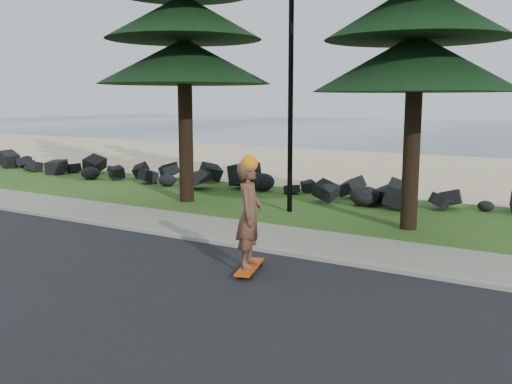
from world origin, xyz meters
TOP-DOWN VIEW (x-y plane):
  - ground at (0.00, 0.00)m, footprint 160.00×160.00m
  - road at (0.00, -4.50)m, footprint 160.00×7.00m
  - kerb at (0.00, -0.90)m, footprint 160.00×0.20m
  - sidewalk at (0.00, 0.20)m, footprint 160.00×2.00m
  - beach_sand at (0.00, 14.50)m, footprint 160.00×15.00m
  - seawall_boulders at (0.00, 5.60)m, footprint 60.00×2.40m
  - lamp_post at (0.00, 3.20)m, footprint 0.25×0.14m
  - skateboarder at (2.10, -2.27)m, footprint 0.65×1.18m

SIDE VIEW (x-z plane):
  - ground at x=0.00m, z-range 0.00..0.00m
  - seawall_boulders at x=0.00m, z-range -0.55..0.55m
  - beach_sand at x=0.00m, z-range 0.00..0.01m
  - road at x=0.00m, z-range 0.00..0.02m
  - sidewalk at x=0.00m, z-range 0.00..0.08m
  - kerb at x=0.00m, z-range 0.00..0.10m
  - skateboarder at x=2.10m, z-range 0.01..2.14m
  - lamp_post at x=0.00m, z-range 0.06..8.20m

